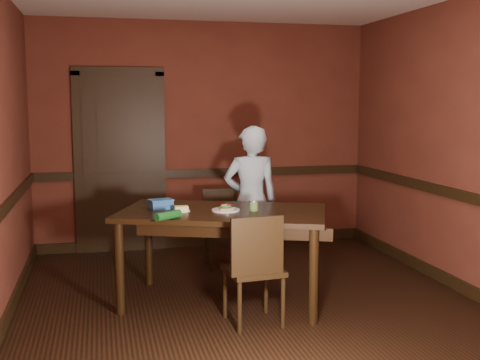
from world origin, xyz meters
name	(u,v)px	position (x,y,z in m)	size (l,w,h in m)	color
floor	(249,304)	(0.00, 0.00, 0.00)	(4.00, 4.50, 0.01)	black
wall_back	(204,136)	(0.00, 2.25, 1.35)	(4.00, 0.02, 2.70)	#5C281B
wall_front	(363,186)	(0.00, -2.25, 1.35)	(4.00, 0.02, 2.70)	#5C281B
wall_right	(461,146)	(2.00, 0.00, 1.35)	(0.02, 4.50, 2.70)	#5C281B
dado_back	(205,173)	(0.00, 2.23, 0.90)	(4.00, 0.03, 0.10)	black
dado_left	(2,212)	(-1.99, 0.00, 0.90)	(0.03, 4.50, 0.10)	black
dado_right	(457,194)	(1.99, 0.00, 0.90)	(0.03, 4.50, 0.10)	black
baseboard_back	(205,241)	(0.00, 2.23, 0.06)	(4.00, 0.03, 0.12)	black
baseboard_left	(7,316)	(-1.99, 0.00, 0.06)	(0.03, 4.50, 0.12)	black
baseboard_right	(453,282)	(1.99, 0.00, 0.06)	(0.03, 4.50, 0.12)	black
door	(120,159)	(-1.00, 2.22, 1.09)	(1.05, 0.07, 2.20)	black
dining_table	(223,257)	(-0.21, 0.12, 0.41)	(1.75, 0.98, 0.82)	black
chair_far	(223,229)	(0.03, 1.26, 0.41)	(0.38, 0.38, 0.82)	black
chair_near	(253,268)	(-0.07, -0.43, 0.45)	(0.42, 0.42, 0.90)	black
person	(251,201)	(0.24, 0.88, 0.76)	(0.55, 0.36, 1.52)	silver
sandwich_plate	(226,209)	(-0.19, 0.08, 0.84)	(0.24, 0.24, 0.06)	white
sauce_jar	(254,206)	(0.05, 0.04, 0.87)	(0.08, 0.08, 0.09)	#5C8E3F
cheese_saucer	(181,209)	(-0.56, 0.15, 0.84)	(0.15, 0.15, 0.05)	white
food_tub	(161,204)	(-0.72, 0.31, 0.86)	(0.23, 0.19, 0.09)	#2C69B0
wrapped_veg	(168,215)	(-0.71, -0.19, 0.85)	(0.07, 0.07, 0.24)	#144C19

